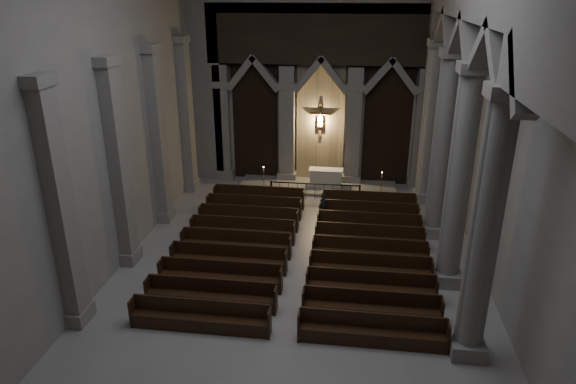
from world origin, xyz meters
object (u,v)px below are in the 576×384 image
object	(u,v)px
altar	(326,177)
altar_rail	(315,189)
candle_stand_left	(264,185)
candle_stand_right	(381,192)
pews	(302,251)
worshipper	(323,207)

from	to	relation	value
altar	altar_rail	size ratio (longest dim) A/B	0.40
altar	candle_stand_left	bearing A→B (deg)	-162.58
candle_stand_right	pews	world-z (taller)	candle_stand_right
candle_stand_left	candle_stand_right	distance (m)	6.16
pews	altar	bearing A→B (deg)	86.78
altar_rail	worshipper	size ratio (longest dim) A/B	3.59
candle_stand_right	pews	size ratio (longest dim) A/B	0.14
candle_stand_right	worshipper	world-z (taller)	candle_stand_right
altar_rail	candle_stand_right	size ratio (longest dim) A/B	3.08
altar	candle_stand_right	distance (m)	3.18
candle_stand_left	worshipper	size ratio (longest dim) A/B	1.10
worshipper	candle_stand_right	bearing A→B (deg)	40.34
altar_rail	candle_stand_left	size ratio (longest dim) A/B	3.25
altar	worshipper	size ratio (longest dim) A/B	1.42
altar	worshipper	world-z (taller)	worshipper
altar_rail	candle_stand_left	bearing A→B (deg)	165.71
altar	candle_stand_right	size ratio (longest dim) A/B	1.22
altar_rail	pews	size ratio (longest dim) A/B	0.44
candle_stand_right	altar_rail	bearing A→B (deg)	-171.96
altar	pews	bearing A→B (deg)	-93.22
candle_stand_left	altar	bearing A→B (deg)	17.42
pews	worshipper	size ratio (longest dim) A/B	8.16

